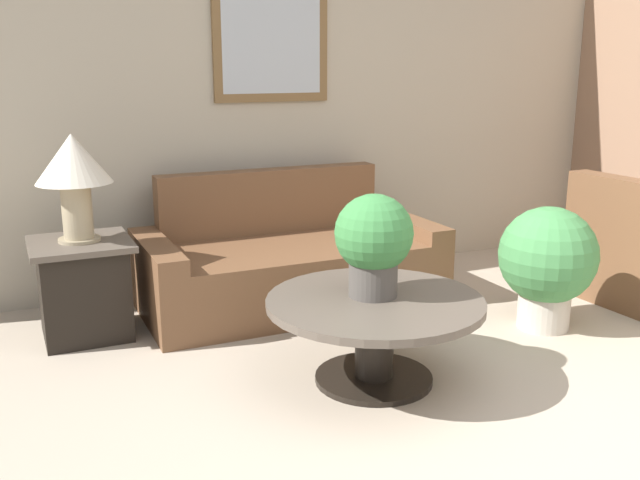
% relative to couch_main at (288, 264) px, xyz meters
% --- Properties ---
extents(ground_plane, '(20.00, 20.00, 0.00)m').
position_rel_couch_main_xyz_m(ground_plane, '(0.47, -2.36, -0.27)').
color(ground_plane, tan).
extents(wall_back, '(7.01, 0.09, 2.60)m').
position_rel_couch_main_xyz_m(wall_back, '(0.47, 0.62, 1.04)').
color(wall_back, '#B2A893').
rests_on(wall_back, ground_plane).
extents(couch_main, '(1.95, 0.94, 0.86)m').
position_rel_couch_main_xyz_m(couch_main, '(0.00, 0.00, 0.00)').
color(couch_main, brown).
rests_on(couch_main, ground_plane).
extents(coffee_table, '(1.09, 1.09, 0.44)m').
position_rel_couch_main_xyz_m(coffee_table, '(-0.06, -1.31, 0.05)').
color(coffee_table, black).
rests_on(coffee_table, ground_plane).
extents(side_table, '(0.57, 0.57, 0.58)m').
position_rel_couch_main_xyz_m(side_table, '(-1.32, -0.05, 0.02)').
color(side_table, black).
rests_on(side_table, ground_plane).
extents(table_lamp, '(0.43, 0.43, 0.62)m').
position_rel_couch_main_xyz_m(table_lamp, '(-1.32, -0.05, 0.73)').
color(table_lamp, tan).
rests_on(table_lamp, side_table).
extents(potted_plant_on_table, '(0.39, 0.39, 0.52)m').
position_rel_couch_main_xyz_m(potted_plant_on_table, '(-0.05, -1.27, 0.46)').
color(potted_plant_on_table, '#4C4742').
rests_on(potted_plant_on_table, coffee_table).
extents(potted_plant_floor, '(0.59, 0.59, 0.75)m').
position_rel_couch_main_xyz_m(potted_plant_floor, '(1.25, -1.08, 0.15)').
color(potted_plant_floor, beige).
rests_on(potted_plant_floor, ground_plane).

